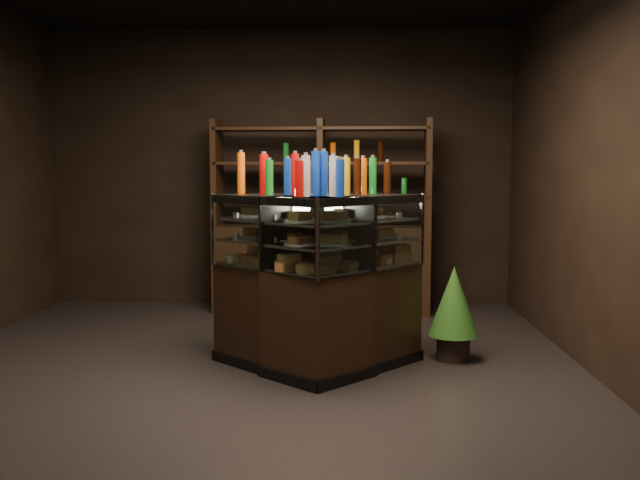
# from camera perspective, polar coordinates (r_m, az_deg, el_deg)

# --- Properties ---
(ground) EXTENTS (5.00, 5.00, 0.00)m
(ground) POSITION_cam_1_polar(r_m,az_deg,el_deg) (5.57, -5.40, -9.80)
(ground) COLOR black
(ground) RESTS_ON ground
(room_shell) EXTENTS (5.02, 5.02, 3.01)m
(room_shell) POSITION_cam_1_polar(r_m,az_deg,el_deg) (5.39, -5.60, 10.50)
(room_shell) COLOR black
(room_shell) RESTS_ON ground
(display_case) EXTENTS (1.65, 1.29, 1.30)m
(display_case) POSITION_cam_1_polar(r_m,az_deg,el_deg) (5.33, -0.20, -5.62)
(display_case) COLOR black
(display_case) RESTS_ON ground
(food_display) EXTENTS (1.30, 0.93, 0.41)m
(food_display) POSITION_cam_1_polar(r_m,az_deg,el_deg) (5.25, -0.20, 0.05)
(food_display) COLOR #B26A40
(food_display) RESTS_ON display_case
(bottles_top) EXTENTS (1.13, 0.78, 0.30)m
(bottles_top) POSITION_cam_1_polar(r_m,az_deg,el_deg) (5.23, -0.20, 5.15)
(bottles_top) COLOR #B20C0A
(bottles_top) RESTS_ON display_case
(potted_conifer) EXTENTS (0.39, 0.39, 0.84)m
(potted_conifer) POSITION_cam_1_polar(r_m,az_deg,el_deg) (5.65, 10.66, -4.71)
(potted_conifer) COLOR black
(potted_conifer) RESTS_ON ground
(back_shelving) EXTENTS (2.26, 0.52, 2.00)m
(back_shelving) POSITION_cam_1_polar(r_m,az_deg,el_deg) (7.43, 0.09, -1.10)
(back_shelving) COLOR black
(back_shelving) RESTS_ON ground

